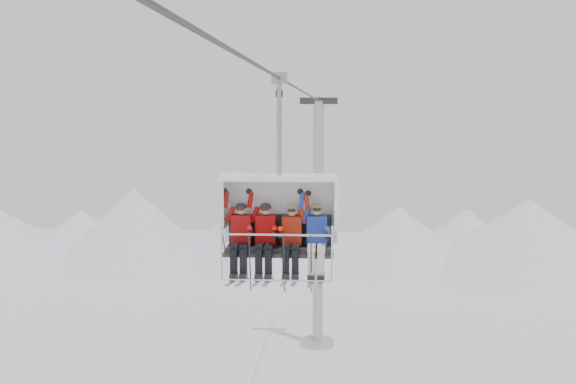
# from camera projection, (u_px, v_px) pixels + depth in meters

# --- Properties ---
(ridgeline) EXTENTS (72.00, 21.00, 7.00)m
(ridgeline) POSITION_uv_depth(u_px,v_px,m) (307.00, 233.00, 59.23)
(ridgeline) COLOR white
(ridgeline) RESTS_ON ground
(lift_tower_right) EXTENTS (2.00, 1.80, 13.48)m
(lift_tower_right) POSITION_uv_depth(u_px,v_px,m) (318.00, 241.00, 38.92)
(lift_tower_right) COLOR #A7A9AE
(lift_tower_right) RESTS_ON ground
(haul_cable) EXTENTS (0.06, 50.00, 0.06)m
(haul_cable) POSITION_uv_depth(u_px,v_px,m) (288.00, 83.00, 16.30)
(haul_cable) COLOR #303035
(haul_cable) RESTS_ON lift_tower_left
(chairlift_carrier) EXTENTS (2.30, 1.17, 3.98)m
(chairlift_carrier) POSITION_uv_depth(u_px,v_px,m) (280.00, 212.00, 14.42)
(chairlift_carrier) COLOR black
(chairlift_carrier) RESTS_ON haul_cable
(skier_far_left) EXTENTS (0.40, 1.69, 1.58)m
(skier_far_left) POSITION_uv_depth(u_px,v_px,m) (241.00, 237.00, 14.22)
(skier_far_left) COLOR #A40E0E
(skier_far_left) RESTS_ON chairlift_carrier
(skier_center_left) EXTENTS (0.40, 1.69, 1.58)m
(skier_center_left) POSITION_uv_depth(u_px,v_px,m) (265.00, 237.00, 14.18)
(skier_center_left) COLOR #B00909
(skier_center_left) RESTS_ON chairlift_carrier
(skier_center_right) EXTENTS (0.38, 1.69, 1.54)m
(skier_center_right) POSITION_uv_depth(u_px,v_px,m) (292.00, 238.00, 14.14)
(skier_center_right) COLOR red
(skier_center_right) RESTS_ON chairlift_carrier
(skier_far_right) EXTENTS (0.40, 1.69, 1.58)m
(skier_far_right) POSITION_uv_depth(u_px,v_px,m) (317.00, 238.00, 14.11)
(skier_far_right) COLOR #263DB0
(skier_far_right) RESTS_ON chairlift_carrier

